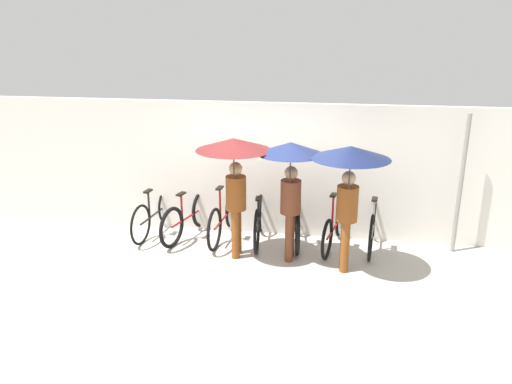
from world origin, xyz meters
The scene contains 13 objects.
ground_plane centered at (0.00, 0.00, 0.00)m, with size 30.00×30.00×0.00m, color #B7B2A8.
back_wall centered at (0.00, 1.71, 1.17)m, with size 11.83×0.12×2.34m.
parked_bicycle_0 centered at (-1.91, 1.36, 0.37)m, with size 0.44×1.74×1.02m.
parked_bicycle_1 centered at (-1.27, 1.30, 0.37)m, with size 0.59×1.70×1.09m.
parked_bicycle_2 centered at (-0.64, 1.33, 0.38)m, with size 0.44×1.80×1.05m.
parked_bicycle_3 centered at (0.00, 1.29, 0.39)m, with size 0.44×1.71×0.99m.
parked_bicycle_4 centered at (0.64, 1.36, 0.39)m, with size 0.44×1.75×1.04m.
parked_bicycle_5 centered at (1.28, 1.28, 0.35)m, with size 0.52×1.66×1.03m.
parked_bicycle_6 centered at (1.91, 1.35, 0.40)m, with size 0.44×1.77×1.07m.
pedestrian_leading centered at (-0.26, 0.54, 1.61)m, with size 1.14×1.14×1.97m.
pedestrian_center centered at (0.59, 0.57, 1.52)m, with size 0.98×0.98×1.93m.
pedestrian_trailing centered at (1.45, 0.34, 1.59)m, with size 1.13×1.13×1.96m.
awning_pole centered at (3.22, 1.39, 1.14)m, with size 0.07×0.07×2.29m.
Camera 1 is at (1.26, -6.60, 3.48)m, focal length 35.00 mm.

